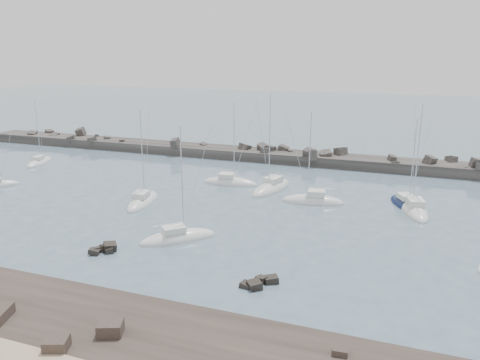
# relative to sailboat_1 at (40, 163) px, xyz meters

# --- Properties ---
(ground) EXTENTS (400.00, 400.00, 0.00)m
(ground) POSITION_rel_sailboat_1_xyz_m (38.95, -20.65, -0.13)
(ground) COLOR #496173
(ground) RESTS_ON ground
(rock_shelf) EXTENTS (140.00, 12.00, 2.03)m
(rock_shelf) POSITION_rel_sailboat_1_xyz_m (38.86, -42.66, -0.11)
(rock_shelf) COLOR #2B221E
(rock_shelf) RESTS_ON ground
(rock_cluster_near) EXTENTS (2.58, 2.88, 1.53)m
(rock_cluster_near) POSITION_rel_sailboat_1_xyz_m (35.57, -29.54, 0.06)
(rock_cluster_near) COLOR black
(rock_cluster_near) RESTS_ON ground
(rock_cluster_far) EXTENTS (3.32, 3.20, 1.30)m
(rock_cluster_far) POSITION_rel_sailboat_1_xyz_m (52.83, -31.28, -0.00)
(rock_cluster_far) COLOR black
(rock_cluster_far) RESTS_ON ground
(breakwater) EXTENTS (115.00, 7.57, 5.18)m
(breakwater) POSITION_rel_sailboat_1_xyz_m (32.20, 17.34, 0.17)
(breakwater) COLOR #2F2C2A
(breakwater) RESTS_ON ground
(sailboat_1) EXTENTS (4.36, 8.37, 12.62)m
(sailboat_1) POSITION_rel_sailboat_1_xyz_m (0.00, 0.00, 0.00)
(sailboat_1) COLOR silver
(sailboat_1) RESTS_ON ground
(sailboat_2) EXTENTS (3.95, 9.02, 13.85)m
(sailboat_2) POSITION_rel_sailboat_1_xyz_m (30.76, -14.16, 0.02)
(sailboat_2) COLOR silver
(sailboat_2) RESTS_ON ground
(sailboat_3) EXTENTS (8.97, 3.44, 13.88)m
(sailboat_3) POSITION_rel_sailboat_1_xyz_m (38.51, -1.00, 0.01)
(sailboat_3) COLOR silver
(sailboat_3) RESTS_ON ground
(sailboat_4) EXTENTS (5.40, 10.40, 15.76)m
(sailboat_4) POSITION_rel_sailboat_1_xyz_m (45.62, -1.85, 0.03)
(sailboat_4) COLOR silver
(sailboat_4) RESTS_ON ground
(sailboat_5) EXTENTS (8.10, 7.89, 13.65)m
(sailboat_5) POSITION_rel_sailboat_1_xyz_m (41.29, -24.17, 0.01)
(sailboat_5) COLOR silver
(sailboat_5) RESTS_ON ground
(sailboat_6) EXTENTS (5.92, 8.41, 12.94)m
(sailboat_6) POSITION_rel_sailboat_1_xyz_m (64.91, -3.35, 0.01)
(sailboat_6) COLOR #101C42
(sailboat_6) RESTS_ON ground
(sailboat_7) EXTENTS (8.79, 3.87, 13.59)m
(sailboat_7) POSITION_rel_sailboat_1_xyz_m (52.75, -5.97, 0.02)
(sailboat_7) COLOR silver
(sailboat_7) RESTS_ON ground
(sailboat_8) EXTENTS (5.07, 9.93, 15.06)m
(sailboat_8) POSITION_rel_sailboat_1_xyz_m (65.87, -5.05, 0.02)
(sailboat_8) COLOR silver
(sailboat_8) RESTS_ON ground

